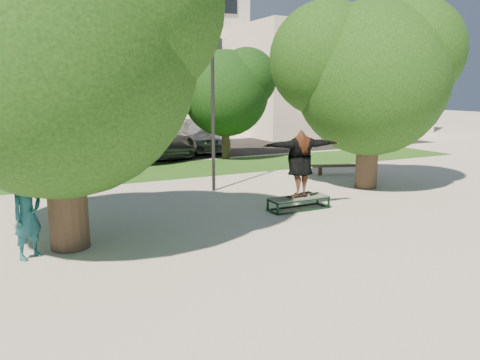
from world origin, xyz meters
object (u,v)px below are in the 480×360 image
bystander (27,215)px  bench (344,166)px  car_silver_a (3,149)px  tree_left (51,40)px  tree_right (368,70)px  car_dark (13,148)px  lamppost (213,98)px  grind_box (299,203)px  car_grey (154,140)px  car_silver_b (201,135)px

bystander → bench: bystander is taller
car_silver_a → bench: bearing=-37.0°
tree_left → tree_right: 10.41m
tree_right → car_dark: tree_right is taller
lamppost → car_silver_a: lamppost is taller
tree_left → grind_box: size_ratio=3.95×
bystander → car_dark: size_ratio=0.45×
tree_right → car_grey: 12.30m
tree_right → car_silver_b: (-1.14, 12.42, -3.27)m
tree_right → lamppost: size_ratio=1.07×
tree_right → bystander: bearing=-167.7°
bystander → car_silver_a: bearing=54.6°
tree_right → car_silver_a: size_ratio=1.72×
car_grey → car_silver_b: bearing=18.8°
car_dark → lamppost: bearing=-59.1°
tree_right → car_grey: size_ratio=1.10×
car_dark → car_silver_b: bearing=2.1°
tree_left → car_silver_b: (9.07, 14.41, -3.60)m
grind_box → car_silver_a: car_silver_a is taller
bystander → grind_box: bearing=-30.5°
bench → car_silver_a: (-12.36, 9.69, 0.30)m
car_grey → grind_box: bearing=-92.1°
car_silver_a → car_silver_b: 10.19m
grind_box → car_dark: (-7.16, 13.72, 0.47)m
car_grey → car_silver_b: (3.16, 1.37, 0.00)m
tree_right → bystander: (-10.94, -2.38, -3.18)m
tree_right → bench: (1.04, 2.32, -3.75)m
bystander → car_grey: bearing=26.8°
grind_box → car_dark: 15.49m
tree_left → tree_right: bearing=11.0°
bench → bystander: bearing=-138.3°
bystander → car_grey: 14.99m
bystander → car_dark: 14.53m
bench → car_silver_b: 10.34m
bench → car_silver_b: (-2.18, 10.10, 0.48)m
grind_box → car_grey: 12.65m
bench → car_silver_b: bearing=122.5°
bench → car_grey: car_grey is taller
car_silver_a → car_grey: (7.02, -0.96, 0.18)m
lamppost → car_dark: 12.12m
tree_right → bystander: size_ratio=3.57×
car_silver_a → car_grey: bearing=-6.7°
lamppost → bench: (5.96, 0.40, -2.81)m
grind_box → car_silver_b: (2.62, 13.99, 0.64)m
grind_box → car_silver_a: size_ratio=0.48×
car_grey → tree_right: bearing=-73.3°
grind_box → tree_left: bearing=-176.4°
car_grey → lamppost: bearing=-98.4°
bystander → car_grey: bystander is taller
tree_right → bench: size_ratio=2.48×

